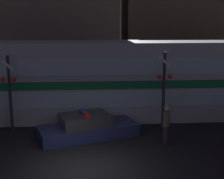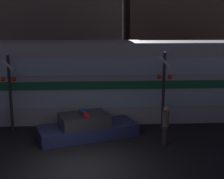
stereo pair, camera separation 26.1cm
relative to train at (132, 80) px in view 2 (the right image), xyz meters
The scene contains 8 objects.
ground_plane 7.48m from the train, 111.56° to the right, with size 120.00×120.00×0.00m, color black.
train is the anchor object (origin of this frame).
police_car 4.37m from the train, 127.89° to the right, with size 4.87×3.07×1.23m.
pedestrian 4.59m from the train, 77.35° to the right, with size 0.29×0.29×1.73m.
crossing_signal_near 2.73m from the train, 62.44° to the right, with size 0.76×0.34×3.88m.
crossing_signal_far 6.55m from the train, 161.93° to the right, with size 0.76×0.34×3.72m.
building_left 10.57m from the train, 120.96° to the left, with size 10.19×5.26×10.84m.
building_center 10.61m from the train, 61.23° to the left, with size 8.98×6.06×7.69m.
Camera 2 is at (0.56, -10.43, 5.27)m, focal length 50.00 mm.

